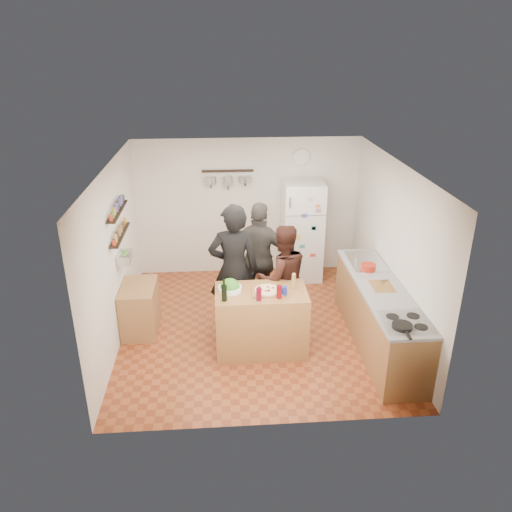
{
  "coord_description": "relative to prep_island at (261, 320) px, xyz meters",
  "views": [
    {
      "loc": [
        -0.5,
        -6.54,
        4.04
      ],
      "look_at": [
        0.0,
        0.1,
        1.15
      ],
      "focal_mm": 35.0,
      "sensor_mm": 36.0,
      "label": 1
    }
  ],
  "objects": [
    {
      "name": "side_table",
      "position": [
        -1.76,
        0.64,
        -0.09
      ],
      "size": [
        0.5,
        0.8,
        0.73
      ],
      "primitive_type": "cube",
      "color": "#AD8348",
      "rests_on": "floor"
    },
    {
      "name": "wall_clock",
      "position": [
        0.93,
        2.64,
        1.69
      ],
      "size": [
        0.3,
        0.03,
        0.3
      ],
      "primitive_type": "cylinder",
      "rotation": [
        1.57,
        0.0,
        0.0
      ],
      "color": "silver",
      "rests_on": "back_wall"
    },
    {
      "name": "fridge",
      "position": [
        0.93,
        2.31,
        0.45
      ],
      "size": [
        0.7,
        0.68,
        1.8
      ],
      "primitive_type": "cube",
      "color": "white",
      "rests_on": "floor"
    },
    {
      "name": "person_center",
      "position": [
        0.36,
        0.55,
        0.37
      ],
      "size": [
        0.92,
        0.78,
        1.66
      ],
      "primitive_type": "imported",
      "rotation": [
        0.0,
        0.0,
        3.35
      ],
      "color": "black",
      "rests_on": "floor"
    },
    {
      "name": "prep_island",
      "position": [
        0.0,
        0.0,
        0.0
      ],
      "size": [
        1.25,
        0.72,
        0.91
      ],
      "primitive_type": "cube",
      "color": "#9C6439",
      "rests_on": "floor"
    },
    {
      "name": "produce_basket",
      "position": [
        -1.92,
        0.76,
        0.69
      ],
      "size": [
        0.18,
        0.35,
        0.14
      ],
      "primitive_type": "cube",
      "color": "silver",
      "rests_on": "left_wall"
    },
    {
      "name": "room_shell",
      "position": [
        -0.02,
        0.95,
        0.79
      ],
      "size": [
        4.2,
        4.2,
        4.2
      ],
      "color": "brown",
      "rests_on": "ground"
    },
    {
      "name": "counter_run",
      "position": [
        1.68,
        0.01,
        -0.01
      ],
      "size": [
        0.63,
        2.63,
        0.9
      ],
      "primitive_type": "cube",
      "color": "#9E7042",
      "rests_on": "floor"
    },
    {
      "name": "red_bowl",
      "position": [
        1.63,
        0.54,
        0.51
      ],
      "size": [
        0.22,
        0.22,
        0.09
      ],
      "primitive_type": "cylinder",
      "color": "#A82213",
      "rests_on": "counter_run"
    },
    {
      "name": "wine_glass_near",
      "position": [
        -0.05,
        -0.24,
        0.54
      ],
      "size": [
        0.07,
        0.07,
        0.17
      ],
      "primitive_type": "cylinder",
      "color": "#57071C",
      "rests_on": "prep_island"
    },
    {
      "name": "skillet",
      "position": [
        1.58,
        -1.06,
        0.49
      ],
      "size": [
        0.24,
        0.24,
        0.05
      ],
      "primitive_type": "cylinder",
      "color": "black",
      "rests_on": "stove_top"
    },
    {
      "name": "wine_glass_far",
      "position": [
        0.22,
        -0.2,
        0.54
      ],
      "size": [
        0.07,
        0.07,
        0.18
      ],
      "primitive_type": "cylinder",
      "color": "#60080F",
      "rests_on": "prep_island"
    },
    {
      "name": "spice_shelf_upper",
      "position": [
        -1.95,
        0.76,
        1.4
      ],
      "size": [
        0.12,
        1.0,
        0.02
      ],
      "primitive_type": "cube",
      "color": "black",
      "rests_on": "left_wall"
    },
    {
      "name": "person_left",
      "position": [
        -0.35,
        0.55,
        0.54
      ],
      "size": [
        0.74,
        0.51,
        1.99
      ],
      "primitive_type": "imported",
      "rotation": [
        0.0,
        0.0,
        3.19
      ],
      "color": "black",
      "rests_on": "floor"
    },
    {
      "name": "pot_rack",
      "position": [
        -0.37,
        2.56,
        1.49
      ],
      "size": [
        0.9,
        0.04,
        0.04
      ],
      "primitive_type": "cube",
      "color": "black",
      "rests_on": "back_wall"
    },
    {
      "name": "salad_bowl",
      "position": [
        -0.42,
        0.05,
        0.49
      ],
      "size": [
        0.32,
        0.32,
        0.06
      ],
      "primitive_type": "cylinder",
      "color": "white",
      "rests_on": "prep_island"
    },
    {
      "name": "wine_bottle",
      "position": [
        -0.5,
        -0.22,
        0.56
      ],
      "size": [
        0.07,
        0.07,
        0.22
      ],
      "primitive_type": "cylinder",
      "color": "black",
      "rests_on": "prep_island"
    },
    {
      "name": "salt_canister",
      "position": [
        0.3,
        -0.12,
        0.52
      ],
      "size": [
        0.07,
        0.07,
        0.12
      ],
      "primitive_type": "cylinder",
      "color": "navy",
      "rests_on": "prep_island"
    },
    {
      "name": "sink",
      "position": [
        1.68,
        0.86,
        0.46
      ],
      "size": [
        0.5,
        0.8,
        0.03
      ],
      "primitive_type": "cube",
      "color": "silver",
      "rests_on": "counter_run"
    },
    {
      "name": "spice_shelf_lower",
      "position": [
        -1.95,
        0.76,
        1.04
      ],
      "size": [
        0.12,
        1.0,
        0.02
      ],
      "primitive_type": "cube",
      "color": "black",
      "rests_on": "left_wall"
    },
    {
      "name": "pizza",
      "position": [
        0.08,
        -0.02,
        0.48
      ],
      "size": [
        0.34,
        0.34,
        0.02
      ],
      "primitive_type": "cylinder",
      "color": "beige",
      "rests_on": "pizza_board"
    },
    {
      "name": "pizza_board",
      "position": [
        0.08,
        -0.02,
        0.47
      ],
      "size": [
        0.42,
        0.34,
        0.02
      ],
      "primitive_type": "cube",
      "color": "brown",
      "rests_on": "prep_island"
    },
    {
      "name": "person_back",
      "position": [
        0.08,
        1.1,
        0.45
      ],
      "size": [
        1.15,
        0.75,
        1.82
      ],
      "primitive_type": "imported",
      "rotation": [
        0.0,
        0.0,
        2.82
      ],
      "color": "#33302D",
      "rests_on": "floor"
    },
    {
      "name": "stove_top",
      "position": [
        1.68,
        -0.94,
        0.46
      ],
      "size": [
        0.6,
        0.62,
        0.02
      ],
      "primitive_type": "cube",
      "color": "white",
      "rests_on": "counter_run"
    },
    {
      "name": "cutting_board",
      "position": [
        1.68,
        0.01,
        0.46
      ],
      "size": [
        0.3,
        0.4,
        0.02
      ],
      "primitive_type": "cube",
      "color": "olive",
      "rests_on": "counter_run"
    },
    {
      "name": "pepper_mill",
      "position": [
        0.45,
        0.05,
        0.55
      ],
      "size": [
        0.06,
        0.06,
        0.19
      ],
      "primitive_type": "cylinder",
      "color": "#A27E44",
      "rests_on": "prep_island"
    }
  ]
}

